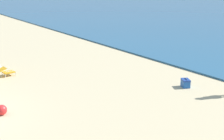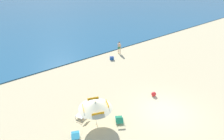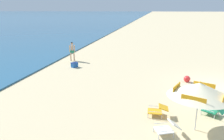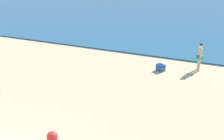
% 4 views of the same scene
% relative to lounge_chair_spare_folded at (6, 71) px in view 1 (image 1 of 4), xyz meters
% --- Properties ---
extents(lounge_chair_spare_folded, '(0.60, 0.88, 0.50)m').
position_rel_lounge_chair_spare_folded_xyz_m(lounge_chair_spare_folded, '(0.00, 0.00, 0.00)').
color(lounge_chair_spare_folded, gold).
rests_on(lounge_chair_spare_folded, ground).
extents(cooler_box, '(0.60, 0.54, 0.43)m').
position_rel_lounge_chair_spare_folded_xyz_m(cooler_box, '(6.91, 6.51, -0.08)').
color(cooler_box, '#1E56A8').
rests_on(cooler_box, ground).
extents(beach_ball, '(0.41, 0.41, 0.41)m').
position_rel_lounge_chair_spare_folded_xyz_m(beach_ball, '(4.95, -1.84, -0.07)').
color(beach_ball, red).
rests_on(beach_ball, ground).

